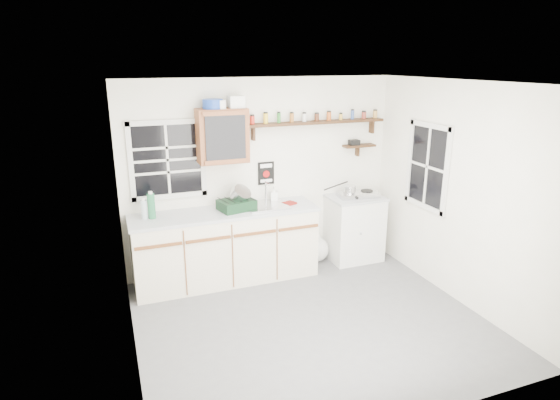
{
  "coord_description": "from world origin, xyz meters",
  "views": [
    {
      "loc": [
        -1.88,
        -4.04,
        2.71
      ],
      "look_at": [
        -0.15,
        0.55,
        1.23
      ],
      "focal_mm": 30.0,
      "sensor_mm": 36.0,
      "label": 1
    }
  ],
  "objects": [
    {
      "name": "secondary_shelf",
      "position": [
        1.36,
        1.52,
        1.58
      ],
      "size": [
        0.45,
        0.16,
        0.24
      ],
      "color": "black",
      "rests_on": "wall_back"
    },
    {
      "name": "warning_sign",
      "position": [
        0.05,
        1.59,
        1.28
      ],
      "size": [
        0.22,
        0.02,
        0.3
      ],
      "color": "black",
      "rests_on": "wall_back"
    },
    {
      "name": "trash_bag",
      "position": [
        0.72,
        1.4,
        0.18
      ],
      "size": [
        0.37,
        0.34,
        0.43
      ],
      "color": "silver",
      "rests_on": "floor"
    },
    {
      "name": "spice_shelf",
      "position": [
        0.72,
        1.51,
        1.93
      ],
      "size": [
        1.91,
        0.18,
        0.35
      ],
      "color": "black",
      "rests_on": "wall_back"
    },
    {
      "name": "water_bottles",
      "position": [
        -1.48,
        1.34,
        1.06
      ],
      "size": [
        0.17,
        0.09,
        0.33
      ],
      "color": "#A6BAC3",
      "rests_on": "main_cabinet"
    },
    {
      "name": "window_right",
      "position": [
        1.79,
        0.55,
        1.45
      ],
      "size": [
        0.03,
        0.78,
        1.08
      ],
      "color": "black",
      "rests_on": "wall_back"
    },
    {
      "name": "room",
      "position": [
        0.0,
        0.0,
        1.25
      ],
      "size": [
        3.64,
        3.24,
        2.54
      ],
      "color": "#575759",
      "rests_on": "ground"
    },
    {
      "name": "soap_bottle",
      "position": [
        0.12,
        1.48,
        1.02
      ],
      "size": [
        0.1,
        0.1,
        0.2
      ],
      "primitive_type": "imported",
      "rotation": [
        0.0,
        0.0,
        -0.15
      ],
      "color": "white",
      "rests_on": "main_cabinet"
    },
    {
      "name": "upper_cabinet_clutter",
      "position": [
        -0.55,
        1.44,
        2.21
      ],
      "size": [
        0.5,
        0.24,
        0.14
      ],
      "color": "#193DA7",
      "rests_on": "upper_cabinet"
    },
    {
      "name": "rag",
      "position": [
        0.26,
        1.29,
        0.93
      ],
      "size": [
        0.2,
        0.18,
        0.02
      ],
      "primitive_type": "cube",
      "rotation": [
        0.0,
        0.0,
        0.38
      ],
      "color": "maroon",
      "rests_on": "main_cabinet"
    },
    {
      "name": "main_cabinet",
      "position": [
        -0.58,
        1.3,
        0.46
      ],
      "size": [
        2.31,
        0.63,
        0.92
      ],
      "color": "beige",
      "rests_on": "floor"
    },
    {
      "name": "hotplate",
      "position": [
        1.27,
        1.31,
        0.95
      ],
      "size": [
        0.57,
        0.36,
        0.08
      ],
      "rotation": [
        0.0,
        0.0,
        -0.13
      ],
      "color": "#BBBBC0",
      "rests_on": "right_cabinet"
    },
    {
      "name": "right_cabinet",
      "position": [
        1.25,
        1.32,
        0.46
      ],
      "size": [
        0.73,
        0.57,
        0.91
      ],
      "color": "silver",
      "rests_on": "floor"
    },
    {
      "name": "sink",
      "position": [
        -0.05,
        1.3,
        0.93
      ],
      "size": [
        0.52,
        0.44,
        0.29
      ],
      "color": "#BBBBC0",
      "rests_on": "main_cabinet"
    },
    {
      "name": "window_back",
      "position": [
        -1.2,
        1.59,
        1.55
      ],
      "size": [
        0.93,
        0.03,
        0.98
      ],
      "color": "black",
      "rests_on": "wall_back"
    },
    {
      "name": "saucepan",
      "position": [
        1.13,
        1.31,
        1.03
      ],
      "size": [
        0.38,
        0.28,
        0.18
      ],
      "rotation": [
        0.0,
        0.0,
        -0.72
      ],
      "color": "#BBBBC0",
      "rests_on": "hotplate"
    },
    {
      "name": "upper_cabinet",
      "position": [
        -0.55,
        1.44,
        1.82
      ],
      "size": [
        0.6,
        0.32,
        0.65
      ],
      "color": "brown",
      "rests_on": "wall_back"
    },
    {
      "name": "dish_rack",
      "position": [
        -0.42,
        1.31,
        1.02
      ],
      "size": [
        0.48,
        0.4,
        0.32
      ],
      "rotation": [
        0.0,
        0.0,
        0.22
      ],
      "color": "black",
      "rests_on": "main_cabinet"
    }
  ]
}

